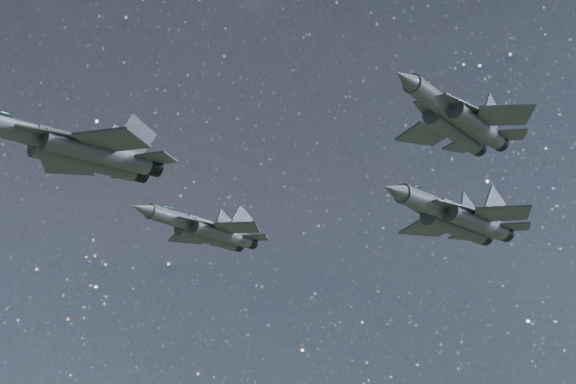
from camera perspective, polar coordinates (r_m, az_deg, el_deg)
jet_lead at (r=61.31m, az=-14.95°, el=3.02°), size 17.88×12.45×4.50m
jet_left at (r=92.39m, az=-5.90°, el=-2.69°), size 19.28×12.91×4.88m
jet_right at (r=59.95m, az=11.97°, el=5.06°), size 15.76×10.50×4.00m
jet_slot at (r=75.71m, az=11.91°, el=-1.79°), size 20.05×13.64×5.04m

